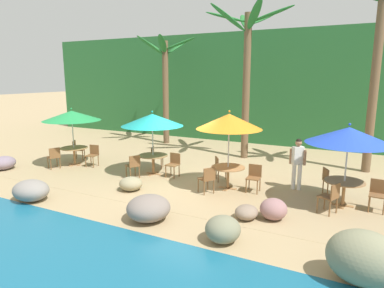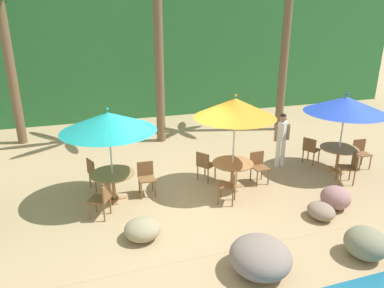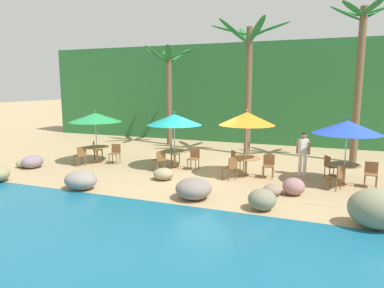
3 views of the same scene
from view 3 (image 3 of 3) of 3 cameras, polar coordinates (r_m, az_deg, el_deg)
ground_plane at (r=14.25m, az=2.26°, el=-4.63°), size 120.00×120.00×0.00m
terrace_deck at (r=14.24m, az=2.26°, el=-4.62°), size 18.00×5.20×0.01m
foliage_backdrop at (r=22.53m, az=9.82°, el=8.12°), size 28.00×2.40×6.00m
rock_seawall at (r=10.58m, az=9.79°, el=-7.82°), size 16.64×3.39×0.99m
umbrella_green at (r=16.25m, az=-15.42°, el=4.18°), size 2.33×2.33×2.39m
dining_table_green at (r=16.44m, az=-15.19°, el=-0.87°), size 1.10×1.10×0.74m
chair_green_seaward at (r=16.16m, az=-12.36°, el=-1.30°), size 0.48×0.48×0.87m
chair_green_inland at (r=17.30m, az=-15.30°, el=-0.72°), size 0.59×0.58×0.87m
chair_green_left at (r=15.97m, az=-17.63°, el=-1.65°), size 0.56×0.55×0.87m
umbrella_teal at (r=14.69m, az=-2.88°, el=3.99°), size 2.30×2.30×2.41m
dining_table_teal at (r=14.90m, az=-2.84°, el=-1.59°), size 1.10×1.10×0.74m
chair_teal_seaward at (r=14.67m, az=0.33°, el=-2.16°), size 0.43×0.44×0.87m
chair_teal_inland at (r=15.76m, az=-3.04°, el=-1.36°), size 0.55×0.55×0.87m
chair_teal_left at (r=14.35m, az=-5.28°, el=-2.46°), size 0.57×0.57×0.87m
umbrella_orange at (r=13.42m, az=8.92°, el=4.09°), size 2.12×2.12×2.59m
dining_table_orange at (r=13.66m, az=8.75°, el=-2.70°), size 1.10×1.10×0.74m
chair_orange_seaward at (r=13.66m, az=12.32°, el=-3.25°), size 0.44×0.45×0.87m
chair_orange_inland at (r=14.42m, az=7.11°, el=-2.43°), size 0.59×0.59×0.87m
chair_orange_left at (r=13.05m, az=6.35°, el=-3.68°), size 0.59×0.59×0.87m
umbrella_blue at (r=13.24m, az=23.91°, el=2.51°), size 2.32×2.32×2.39m
dining_table_blue at (r=13.46m, az=23.50°, el=-3.56°), size 1.10×1.10×0.74m
chair_blue_seaward at (r=13.59m, az=27.07°, el=-4.14°), size 0.45×0.45×0.87m
chair_blue_inland at (r=14.17m, az=21.47°, el=-3.24°), size 0.57×0.57×0.87m
chair_blue_left at (r=12.68m, az=22.41°, el=-4.73°), size 0.56×0.56×0.87m
palm_tree_nearest at (r=20.78m, az=-3.80°, el=10.49°), size 3.35×3.18×5.70m
palm_tree_second at (r=17.94m, az=9.19°, el=12.43°), size 3.85×3.52×6.57m
palm_tree_third at (r=17.52m, az=25.63°, el=12.14°), size 2.88×2.65×7.00m
waiter_in_white at (r=14.23m, az=17.59°, el=-1.03°), size 0.52×0.37×1.70m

